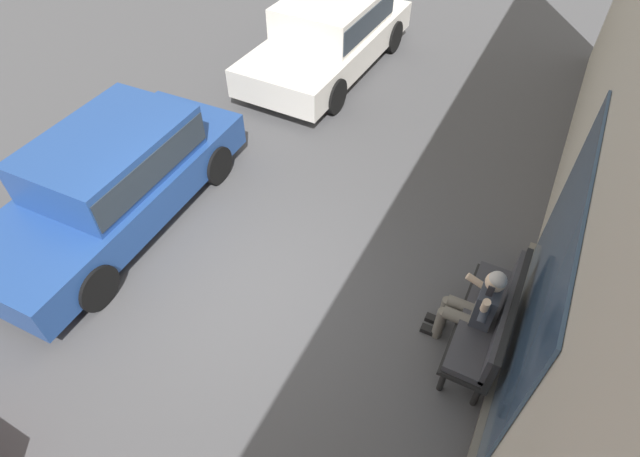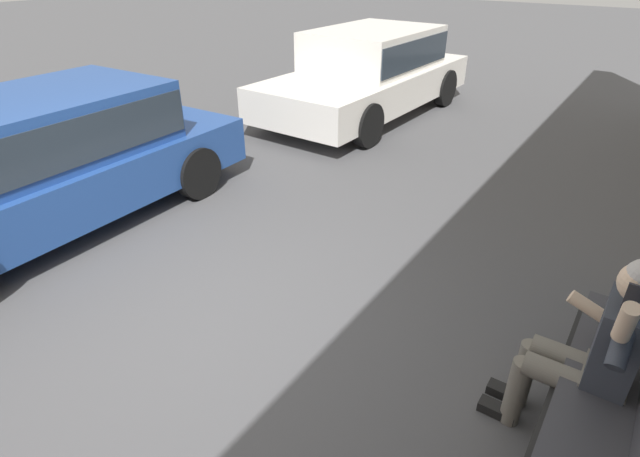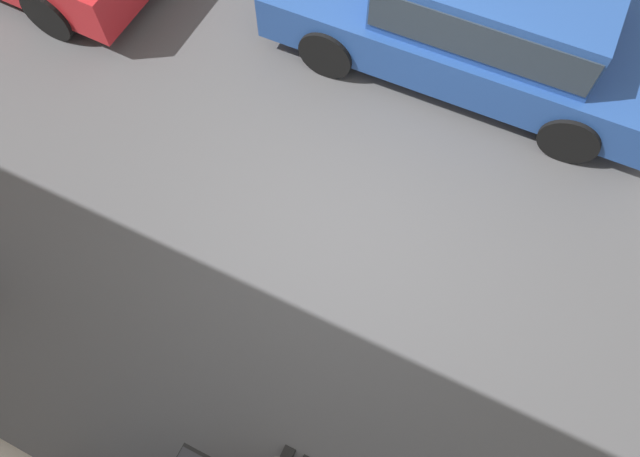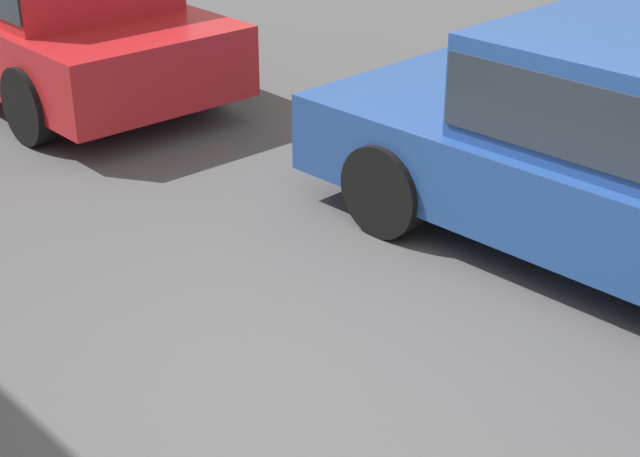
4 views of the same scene
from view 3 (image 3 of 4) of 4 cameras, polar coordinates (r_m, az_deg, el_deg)
ground_plane at (r=6.35m, az=2.59°, el=0.13°), size 60.00×60.00×0.00m
parked_car_mid at (r=7.19m, az=14.90°, el=18.74°), size 4.48×1.95×1.43m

